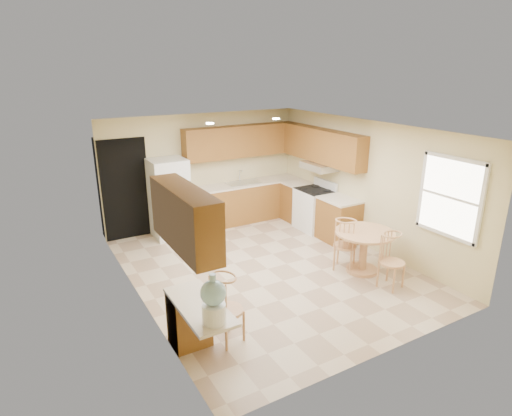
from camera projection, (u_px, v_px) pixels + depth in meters
floor at (268, 269)px, 7.67m from camera, size 5.50×5.50×0.00m
ceiling at (269, 129)px, 6.87m from camera, size 4.50×5.50×0.02m
wall_back at (204, 170)px, 9.53m from camera, size 4.50×0.02×2.50m
wall_front at (391, 265)px, 5.01m from camera, size 4.50×0.02×2.50m
wall_left at (136, 226)px, 6.20m from camera, size 0.02×5.50×2.50m
wall_right at (366, 185)px, 8.34m from camera, size 0.02×5.50×2.50m
doorway at (126, 190)px, 8.75m from camera, size 0.90×0.02×2.10m
base_cab_back at (245, 202)px, 9.95m from camera, size 2.75×0.60×0.87m
counter_back at (245, 184)px, 9.81m from camera, size 2.75×0.63×0.04m
base_cab_right_a at (298, 202)px, 9.97m from camera, size 0.60×0.59×0.87m
counter_right_a at (298, 183)px, 9.83m from camera, size 0.63×0.59×0.04m
base_cab_right_b at (339, 221)px, 8.78m from camera, size 0.60×0.80×0.87m
counter_right_b at (340, 200)px, 8.64m from camera, size 0.63×0.80×0.04m
upper_cab_back at (242, 141)px, 9.62m from camera, size 2.75×0.33×0.70m
upper_cab_right at (322, 146)px, 9.06m from camera, size 0.33×2.42×0.70m
upper_cab_left at (185, 218)px, 4.78m from camera, size 0.33×1.40×0.70m
sink at (244, 183)px, 9.79m from camera, size 0.78×0.44×0.01m
range_hood at (319, 166)px, 9.13m from camera, size 0.50×0.76×0.14m
desk_pedestal at (189, 319)px, 5.52m from camera, size 0.48×0.42×0.72m
desk_top at (200, 306)px, 5.08m from camera, size 0.50×1.20×0.04m
window at (450, 197)px, 6.73m from camera, size 0.06×1.12×1.30m
can_light_a at (210, 123)px, 7.62m from camera, size 0.14×0.14×0.02m
can_light_b at (276, 119)px, 8.29m from camera, size 0.14×0.14×0.02m
refrigerator at (169, 198)px, 8.92m from camera, size 0.73×0.71×1.66m
stove at (314, 209)px, 9.40m from camera, size 0.65×0.76×1.09m
dining_table at (364, 246)px, 7.43m from camera, size 1.02×1.02×0.76m
chair_table_a at (349, 241)px, 7.44m from camera, size 0.41×0.52×0.93m
chair_table_b at (397, 258)px, 6.80m from camera, size 0.41×0.42×0.92m
chair_desk at (230, 305)px, 5.42m from camera, size 0.42×0.55×0.96m
water_crock at (214, 301)px, 4.65m from camera, size 0.29×0.29×0.59m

